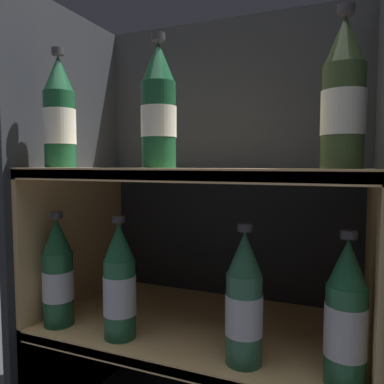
% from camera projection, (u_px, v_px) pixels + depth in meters
% --- Properties ---
extents(fridge_back_wall, '(0.75, 0.02, 1.02)m').
position_uv_depth(fridge_back_wall, '(229.00, 210.00, 1.03)').
color(fridge_back_wall, '#23262B').
rests_on(fridge_back_wall, ground_plane).
extents(fridge_side_left, '(0.02, 0.43, 1.02)m').
position_uv_depth(fridge_side_left, '(72.00, 212.00, 0.98)').
color(fridge_side_left, '#23262B').
rests_on(fridge_side_left, ground_plane).
extents(fridge_side_right, '(0.02, 0.43, 1.02)m').
position_uv_depth(fridge_side_right, '(384.00, 231.00, 0.70)').
color(fridge_side_right, '#23262B').
rests_on(fridge_side_right, ground_plane).
extents(shelf_lower, '(0.71, 0.39, 0.28)m').
position_uv_depth(shelf_lower, '(200.00, 346.00, 0.85)').
color(shelf_lower, tan).
rests_on(shelf_lower, ground_plane).
extents(shelf_upper, '(0.71, 0.39, 0.63)m').
position_uv_depth(shelf_upper, '(201.00, 245.00, 0.84)').
color(shelf_upper, tan).
rests_on(shelf_upper, ground_plane).
extents(bottle_upper_front_0, '(0.07, 0.07, 0.26)m').
position_uv_depth(bottle_upper_front_0, '(59.00, 117.00, 0.81)').
color(bottle_upper_front_0, '#194C2D').
rests_on(bottle_upper_front_0, shelf_upper).
extents(bottle_upper_front_1, '(0.07, 0.07, 0.26)m').
position_uv_depth(bottle_upper_front_1, '(159.00, 110.00, 0.71)').
color(bottle_upper_front_1, '#194C2D').
rests_on(bottle_upper_front_1, shelf_upper).
extents(bottle_upper_front_2, '(0.07, 0.07, 0.26)m').
position_uv_depth(bottle_upper_front_2, '(343.00, 99.00, 0.59)').
color(bottle_upper_front_2, '#384C28').
rests_on(bottle_upper_front_2, shelf_upper).
extents(bottle_lower_front_0, '(0.07, 0.07, 0.26)m').
position_uv_depth(bottle_lower_front_0, '(58.00, 275.00, 0.84)').
color(bottle_lower_front_0, '#194C2D').
rests_on(bottle_lower_front_0, shelf_lower).
extents(bottle_lower_front_1, '(0.07, 0.07, 0.26)m').
position_uv_depth(bottle_lower_front_1, '(120.00, 285.00, 0.78)').
color(bottle_lower_front_1, '#1E5638').
rests_on(bottle_lower_front_1, shelf_lower).
extents(bottle_lower_front_2, '(0.07, 0.07, 0.26)m').
position_uv_depth(bottle_lower_front_2, '(244.00, 302.00, 0.68)').
color(bottle_lower_front_2, '#285B42').
rests_on(bottle_lower_front_2, shelf_lower).
extents(bottle_lower_front_3, '(0.07, 0.07, 0.26)m').
position_uv_depth(bottle_lower_front_3, '(346.00, 318.00, 0.61)').
color(bottle_lower_front_3, '#1E5638').
rests_on(bottle_lower_front_3, shelf_lower).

